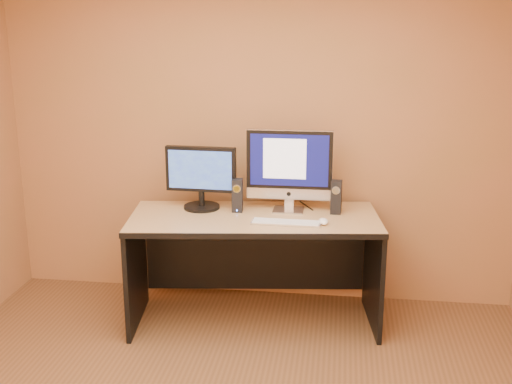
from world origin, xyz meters
TOP-DOWN VIEW (x-y plane):
  - walls at (0.00, 0.00)m, footprint 4.00×4.00m
  - desk at (0.04, 1.46)m, footprint 1.86×0.99m
  - imac at (0.27, 1.63)m, footprint 0.63×0.23m
  - second_monitor at (-0.38, 1.61)m, footprint 0.54×0.29m
  - speaker_left at (-0.10, 1.56)m, footprint 0.08×0.08m
  - speaker_right at (0.62, 1.61)m, footprint 0.08×0.09m
  - keyboard at (0.28, 1.32)m, footprint 0.48×0.14m
  - mouse at (0.54, 1.35)m, footprint 0.08×0.12m
  - cable_a at (0.39, 1.76)m, footprint 0.12×0.22m
  - cable_b at (0.22, 1.74)m, footprint 0.07×0.19m

SIDE VIEW (x-z plane):
  - desk at x=0.04m, z-range 0.00..0.82m
  - cable_a at x=0.39m, z-range 0.82..0.83m
  - cable_b at x=0.22m, z-range 0.82..0.83m
  - keyboard at x=0.28m, z-range 0.82..0.84m
  - mouse at x=0.54m, z-range 0.82..0.86m
  - speaker_left at x=-0.10m, z-range 0.82..1.07m
  - speaker_right at x=0.62m, z-range 0.82..1.07m
  - second_monitor at x=-0.38m, z-range 0.82..1.29m
  - imac at x=0.27m, z-range 0.82..1.44m
  - walls at x=0.00m, z-range 0.00..2.60m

